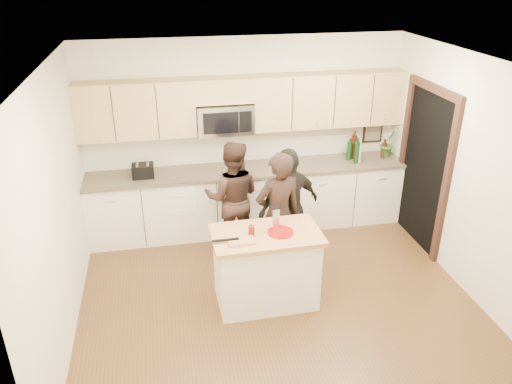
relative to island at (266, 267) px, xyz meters
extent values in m
plane|color=brown|center=(0.14, 0.08, -0.45)|extent=(4.50, 4.50, 0.00)
cube|color=beige|center=(0.14, 2.08, 0.90)|extent=(4.50, 0.02, 2.70)
cube|color=beige|center=(0.14, -1.92, 0.90)|extent=(4.50, 0.02, 2.70)
cube|color=beige|center=(-2.11, 0.08, 0.90)|extent=(0.02, 4.00, 2.70)
cube|color=beige|center=(2.39, 0.08, 0.90)|extent=(0.02, 4.00, 2.70)
cube|color=white|center=(0.14, 0.08, 2.25)|extent=(4.50, 4.00, 0.02)
cube|color=white|center=(0.14, 1.77, 0.00)|extent=(4.50, 0.62, 0.90)
cube|color=#75674E|center=(0.14, 1.76, 0.47)|extent=(4.50, 0.66, 0.04)
cube|color=tan|center=(-1.34, 1.91, 1.37)|extent=(1.55, 0.33, 0.75)
cube|color=tan|center=(1.30, 1.91, 1.37)|extent=(2.17, 0.33, 0.75)
cube|color=tan|center=(-0.17, 1.91, 1.58)|extent=(0.78, 0.33, 0.33)
cube|color=silver|center=(-0.17, 1.88, 1.20)|extent=(0.76, 0.40, 0.40)
cube|color=black|center=(-0.25, 1.67, 1.20)|extent=(0.47, 0.01, 0.29)
cube|color=black|center=(0.08, 1.67, 1.20)|extent=(0.17, 0.01, 0.29)
cube|color=black|center=(2.37, 0.98, 0.60)|extent=(0.02, 1.05, 2.10)
cube|color=black|center=(2.36, 0.40, 0.60)|extent=(0.06, 0.10, 2.10)
cube|color=black|center=(2.36, 1.55, 0.60)|extent=(0.06, 0.10, 2.10)
cube|color=black|center=(2.36, 0.98, 1.70)|extent=(0.06, 1.25, 0.10)
cube|color=black|center=(2.09, 2.06, 0.83)|extent=(0.30, 0.03, 0.38)
cube|color=tan|center=(2.09, 2.04, 0.83)|extent=(0.24, 0.00, 0.32)
cube|color=white|center=(-0.81, 1.45, 0.25)|extent=(0.34, 0.01, 0.48)
cube|color=white|center=(-0.81, 1.75, 0.48)|extent=(0.34, 0.60, 0.01)
cube|color=white|center=(0.00, 0.00, -0.03)|extent=(1.11, 0.66, 0.85)
cube|color=#B17549|center=(0.00, 0.00, 0.42)|extent=(1.21, 0.72, 0.05)
cylinder|color=maroon|center=(0.15, -0.02, 0.45)|extent=(0.29, 0.29, 0.02)
cube|color=silver|center=(0.12, 0.07, 0.58)|extent=(0.07, 0.05, 0.24)
cube|color=black|center=(0.12, 0.07, 0.71)|extent=(0.09, 0.06, 0.02)
cylinder|color=maroon|center=(-0.17, -0.01, 0.50)|extent=(0.07, 0.07, 0.11)
cube|color=#B17549|center=(-0.30, -0.13, 0.46)|extent=(0.28, 0.19, 0.02)
cube|color=black|center=(-0.47, -0.11, 0.47)|extent=(0.29, 0.03, 0.02)
cube|color=silver|center=(-0.36, -0.22, 0.47)|extent=(0.20, 0.02, 0.01)
cube|color=black|center=(-1.32, 1.75, 0.57)|extent=(0.29, 0.22, 0.18)
cube|color=silver|center=(-1.39, 1.75, 0.66)|extent=(0.03, 0.16, 0.00)
cube|color=silver|center=(-1.25, 1.75, 0.66)|extent=(0.03, 0.16, 0.00)
cylinder|color=black|center=(1.63, 1.81, 0.65)|extent=(0.08, 0.08, 0.32)
cylinder|color=#321709|center=(1.71, 1.86, 0.69)|extent=(0.08, 0.08, 0.40)
cylinder|color=#ADAA88|center=(1.74, 1.69, 0.66)|extent=(0.07, 0.07, 0.34)
cylinder|color=#321709|center=(2.16, 1.76, 0.63)|extent=(0.07, 0.07, 0.29)
cylinder|color=black|center=(1.69, 1.66, 0.67)|extent=(0.07, 0.07, 0.38)
imported|color=#396A2A|center=(2.22, 1.80, 0.70)|extent=(0.29, 0.27, 0.43)
imported|color=black|center=(0.27, 0.55, 0.35)|extent=(0.66, 0.50, 1.62)
imported|color=#332119|center=(-0.19, 1.21, 0.32)|extent=(0.86, 0.74, 1.55)
imported|color=black|center=(0.46, 0.79, 0.33)|extent=(0.99, 0.73, 1.56)
camera|label=1|loc=(-1.04, -4.62, 3.17)|focal=35.00mm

